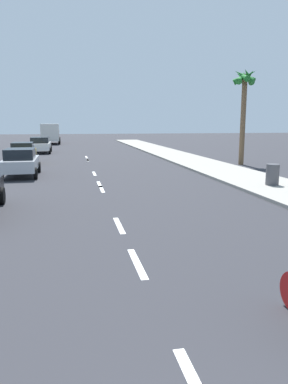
{
  "coord_description": "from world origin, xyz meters",
  "views": [
    {
      "loc": [
        -1.33,
        -0.4,
        3.02
      ],
      "look_at": [
        0.64,
        9.63,
        1.1
      ],
      "focal_mm": 34.88,
      "sensor_mm": 36.0,
      "label": 1
    }
  ],
  "objects": [
    {
      "name": "ground_plane",
      "position": [
        0.0,
        20.0,
        0.0
      ],
      "size": [
        160.0,
        160.0,
        0.0
      ],
      "primitive_type": "plane",
      "color": "#2D2D33"
    },
    {
      "name": "parked_car_white",
      "position": [
        -4.29,
        38.22,
        0.84
      ],
      "size": [
        2.13,
        4.57,
        1.57
      ],
      "rotation": [
        0.0,
        0.0,
        0.01
      ],
      "color": "white",
      "rests_on": "ground"
    },
    {
      "name": "parked_car_yellow",
      "position": [
        -4.78,
        28.35,
        0.84
      ],
      "size": [
        1.93,
        3.98,
        1.57
      ],
      "rotation": [
        0.0,
        0.0,
        0.03
      ],
      "color": "gold",
      "rests_on": "ground"
    },
    {
      "name": "lane_stripe_3",
      "position": [
        0.0,
        10.24,
        0.0
      ],
      "size": [
        0.16,
        1.8,
        0.01
      ],
      "primitive_type": "cube",
      "color": "white",
      "rests_on": "ground"
    },
    {
      "name": "lane_stripe_7",
      "position": [
        0.0,
        30.24,
        0.0
      ],
      "size": [
        0.16,
        1.8,
        0.01
      ],
      "primitive_type": "cube",
      "color": "white",
      "rests_on": "ground"
    },
    {
      "name": "lane_stripe_4",
      "position": [
        0.0,
        16.48,
        0.0
      ],
      "size": [
        0.16,
        1.8,
        0.01
      ],
      "primitive_type": "cube",
      "color": "white",
      "rests_on": "ground"
    },
    {
      "name": "sidewalk_strip",
      "position": [
        7.89,
        22.0,
        0.07
      ],
      "size": [
        3.6,
        80.0,
        0.14
      ],
      "primitive_type": "cube",
      "color": "#9E998E",
      "rests_on": "ground"
    },
    {
      "name": "lane_stripe_6",
      "position": [
        0.0,
        21.83,
        0.0
      ],
      "size": [
        0.16,
        1.8,
        0.01
      ],
      "primitive_type": "cube",
      "color": "white",
      "rests_on": "ground"
    },
    {
      "name": "trash_bin_far",
      "position": [
        7.84,
        15.29,
        0.63
      ],
      "size": [
        0.6,
        0.6,
        0.97
      ],
      "primitive_type": "cylinder",
      "color": "#47474C",
      "rests_on": "sidewalk_strip"
    },
    {
      "name": "lane_stripe_8",
      "position": [
        0.0,
        29.97,
        0.0
      ],
      "size": [
        0.16,
        1.8,
        0.01
      ],
      "primitive_type": "cube",
      "color": "white",
      "rests_on": "ground"
    },
    {
      "name": "palm_tree_far",
      "position": [
        10.73,
        24.63,
        5.25
      ],
      "size": [
        1.84,
        1.86,
        6.83
      ],
      "color": "brown",
      "rests_on": "ground"
    },
    {
      "name": "delivery_truck",
      "position": [
        -4.07,
        54.21,
        1.5
      ],
      "size": [
        2.77,
        6.28,
        2.8
      ],
      "rotation": [
        0.0,
        0.0,
        0.02
      ],
      "color": "maroon",
      "rests_on": "ground"
    },
    {
      "name": "lane_stripe_5",
      "position": [
        0.0,
        17.84,
        0.0
      ],
      "size": [
        0.16,
        1.8,
        0.01
      ],
      "primitive_type": "cube",
      "color": "white",
      "rests_on": "ground"
    },
    {
      "name": "parked_car_silver",
      "position": [
        -4.12,
        21.54,
        0.84
      ],
      "size": [
        1.98,
        4.19,
        1.57
      ],
      "rotation": [
        0.0,
        0.0,
        0.02
      ],
      "color": "#B7BABF",
      "rests_on": "ground"
    },
    {
      "name": "lane_stripe_2",
      "position": [
        0.0,
        7.16,
        0.0
      ],
      "size": [
        0.16,
        1.8,
        0.01
      ],
      "primitive_type": "cube",
      "color": "white",
      "rests_on": "ground"
    },
    {
      "name": "lane_stripe_9",
      "position": [
        0.0,
        32.83,
        0.0
      ],
      "size": [
        0.16,
        1.8,
        0.01
      ],
      "primitive_type": "cube",
      "color": "white",
      "rests_on": "ground"
    }
  ]
}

